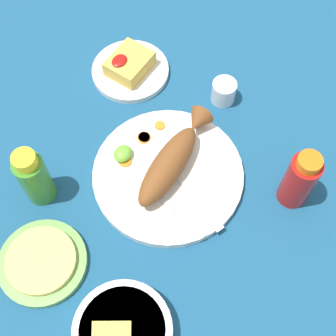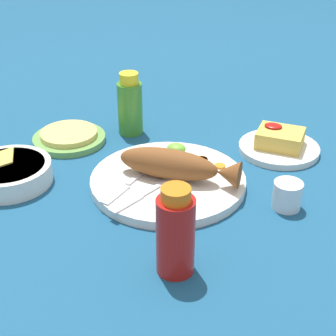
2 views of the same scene
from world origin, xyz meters
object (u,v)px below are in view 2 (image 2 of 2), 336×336
(fork_far, at_px, (129,184))
(side_plate_fries, at_px, (279,149))
(salt_cup, at_px, (287,197))
(fried_fish, at_px, (177,165))
(main_plate, at_px, (168,181))
(fork_near, at_px, (144,194))
(hot_sauce_bottle_red, at_px, (176,233))
(guacamole_bowl, at_px, (8,172))
(tortilla_plate, at_px, (69,139))
(hot_sauce_bottle_green, at_px, (130,105))

(fork_far, distance_m, side_plate_fries, 0.36)
(salt_cup, bearing_deg, fried_fish, 1.90)
(main_plate, height_order, fork_near, fork_near)
(fork_far, height_order, hot_sauce_bottle_red, hot_sauce_bottle_red)
(main_plate, bearing_deg, guacamole_bowl, 19.87)
(fork_far, distance_m, hot_sauce_bottle_red, 0.24)
(fork_near, xyz_separation_m, side_plate_fries, (-0.19, -0.29, -0.01))
(fried_fish, xyz_separation_m, fork_far, (0.08, 0.05, -0.03))
(main_plate, distance_m, tortilla_plate, 0.29)
(hot_sauce_bottle_red, xyz_separation_m, side_plate_fries, (-0.07, -0.44, -0.06))
(hot_sauce_bottle_red, height_order, side_plate_fries, hot_sauce_bottle_red)
(guacamole_bowl, bearing_deg, tortilla_plate, -94.79)
(guacamole_bowl, bearing_deg, hot_sauce_bottle_red, 163.22)
(hot_sauce_bottle_green, height_order, tortilla_plate, hot_sauce_bottle_green)
(fried_fish, xyz_separation_m, hot_sauce_bottle_red, (-0.08, 0.23, 0.02))
(fork_far, bearing_deg, hot_sauce_bottle_green, -146.85)
(fork_near, relative_size, hot_sauce_bottle_red, 1.22)
(salt_cup, bearing_deg, side_plate_fries, -75.46)
(main_plate, xyz_separation_m, fried_fish, (-0.02, -0.00, 0.04))
(hot_sauce_bottle_green, distance_m, side_plate_fries, 0.35)
(hot_sauce_bottle_red, bearing_deg, tortilla_plate, -39.81)
(fork_far, relative_size, salt_cup, 3.51)
(hot_sauce_bottle_red, xyz_separation_m, hot_sauce_bottle_green, (0.27, -0.41, -0.00))
(salt_cup, distance_m, tortilla_plate, 0.51)
(salt_cup, height_order, side_plate_fries, salt_cup)
(tortilla_plate, bearing_deg, hot_sauce_bottle_green, -138.32)
(fried_fish, bearing_deg, main_plate, 0.00)
(guacamole_bowl, bearing_deg, salt_cup, -167.66)
(hot_sauce_bottle_red, xyz_separation_m, salt_cup, (-0.13, -0.23, -0.05))
(fork_near, xyz_separation_m, salt_cup, (-0.25, -0.08, 0.00))
(salt_cup, height_order, guacamole_bowl, guacamole_bowl)
(main_plate, xyz_separation_m, fork_near, (0.02, 0.07, 0.01))
(main_plate, distance_m, guacamole_bowl, 0.31)
(tortilla_plate, bearing_deg, main_plate, 161.91)
(fried_fish, relative_size, side_plate_fries, 1.37)
(fried_fish, bearing_deg, hot_sauce_bottle_red, 106.93)
(hot_sauce_bottle_red, height_order, guacamole_bowl, hot_sauce_bottle_red)
(salt_cup, height_order, tortilla_plate, salt_cup)
(fork_near, bearing_deg, hot_sauce_bottle_red, 58.70)
(fork_near, distance_m, guacamole_bowl, 0.28)
(main_plate, distance_m, fork_far, 0.08)
(fork_near, relative_size, guacamole_bowl, 1.07)
(side_plate_fries, bearing_deg, hot_sauce_bottle_red, 80.88)
(tortilla_plate, bearing_deg, fried_fish, 163.12)
(hot_sauce_bottle_green, bearing_deg, main_plate, 132.01)
(fork_near, distance_m, fork_far, 0.05)
(main_plate, height_order, tortilla_plate, main_plate)
(main_plate, distance_m, hot_sauce_bottle_green, 0.26)
(side_plate_fries, xyz_separation_m, guacamole_bowl, (0.47, 0.32, 0.02))
(fork_near, bearing_deg, main_plate, -173.57)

